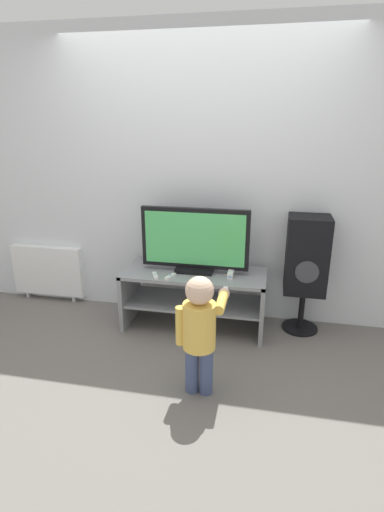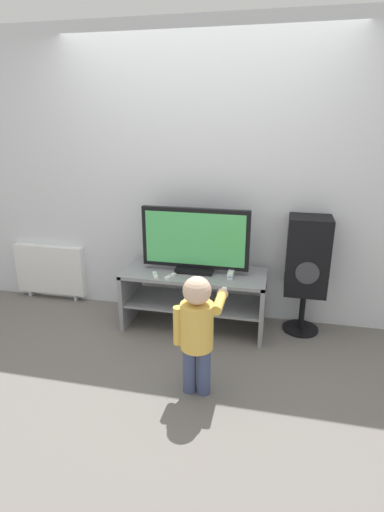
% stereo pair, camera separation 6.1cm
% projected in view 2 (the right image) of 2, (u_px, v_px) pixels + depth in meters
% --- Properties ---
extents(ground_plane, '(16.00, 16.00, 0.00)m').
position_uv_depth(ground_plane, '(188.00, 339.00, 3.46)').
color(ground_plane, slate).
extents(wall_back, '(10.00, 0.06, 2.60)m').
position_uv_depth(wall_back, '(203.00, 179.00, 3.57)').
color(wall_back, silver).
rests_on(wall_back, ground_plane).
extents(tv_stand, '(1.26, 0.51, 0.53)m').
position_uv_depth(tv_stand, '(194.00, 291.00, 3.58)').
color(tv_stand, gray).
rests_on(tv_stand, ground_plane).
extents(television, '(0.94, 0.20, 0.57)m').
position_uv_depth(television, '(195.00, 241.00, 3.45)').
color(television, black).
rests_on(television, tv_stand).
extents(game_console, '(0.05, 0.20, 0.05)m').
position_uv_depth(game_console, '(231.00, 273.00, 3.44)').
color(game_console, white).
rests_on(game_console, tv_stand).
extents(remote_primary, '(0.09, 0.13, 0.03)m').
position_uv_depth(remote_primary, '(155.00, 275.00, 3.42)').
color(remote_primary, white).
rests_on(remote_primary, tv_stand).
extents(remote_secondary, '(0.08, 0.13, 0.03)m').
position_uv_depth(remote_secondary, '(170.00, 276.00, 3.40)').
color(remote_secondary, white).
rests_on(remote_secondary, tv_stand).
extents(child, '(0.33, 0.49, 0.87)m').
position_uv_depth(child, '(198.00, 326.00, 2.64)').
color(child, '#3F4C72').
rests_on(child, ground_plane).
extents(speaker_tower, '(0.35, 0.32, 1.05)m').
position_uv_depth(speaker_tower, '(307.00, 258.00, 3.39)').
color(speaker_tower, black).
rests_on(speaker_tower, ground_plane).
extents(radiator, '(0.76, 0.08, 0.58)m').
position_uv_depth(radiator, '(50.00, 270.00, 4.16)').
color(radiator, white).
rests_on(radiator, ground_plane).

